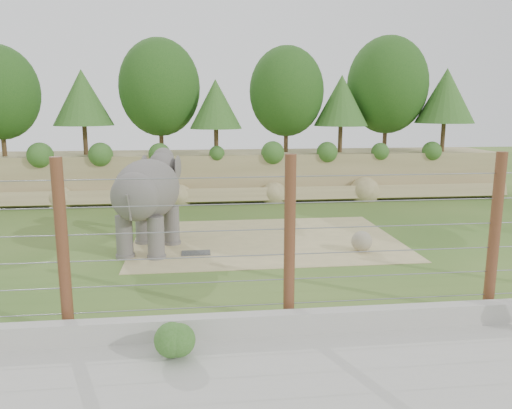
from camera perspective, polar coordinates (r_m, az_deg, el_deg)
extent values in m
plane|color=#31591D|center=(16.28, 0.84, -6.89)|extent=(90.00, 90.00, 0.00)
cube|color=#8D7E50|center=(28.67, -2.60, 3.51)|extent=(30.00, 4.00, 2.50)
cube|color=#8D7E50|center=(26.54, -2.22, 0.94)|extent=(30.00, 1.37, 1.07)
cylinder|color=#3F2B19|center=(29.14, -26.90, 6.66)|extent=(0.24, 0.24, 1.75)
cylinder|color=#3F2B19|center=(28.52, -18.93, 7.00)|extent=(0.24, 0.24, 1.58)
sphere|color=#154114|center=(28.47, -19.20, 11.29)|extent=(3.60, 3.60, 3.60)
cylinder|color=#3F2B19|center=(28.45, -10.78, 7.75)|extent=(0.24, 0.24, 1.92)
sphere|color=#154114|center=(28.43, -10.97, 13.01)|extent=(4.40, 4.40, 4.40)
cylinder|color=#3F2B19|center=(27.23, -4.57, 7.21)|extent=(0.24, 0.24, 1.40)
sphere|color=#154114|center=(27.17, -4.63, 11.21)|extent=(3.20, 3.20, 3.20)
cylinder|color=#3F2B19|center=(28.64, 3.44, 7.84)|extent=(0.24, 0.24, 1.82)
sphere|color=#154114|center=(28.61, 3.50, 12.78)|extent=(4.16, 4.16, 4.16)
cylinder|color=#3F2B19|center=(28.76, 9.60, 7.40)|extent=(0.24, 0.24, 1.50)
sphere|color=#154114|center=(28.70, 9.73, 11.47)|extent=(3.44, 3.44, 3.44)
cylinder|color=#3F2B19|center=(30.65, 14.53, 7.92)|extent=(0.24, 0.24, 2.03)
sphere|color=#154114|center=(30.64, 14.78, 13.06)|extent=(4.64, 4.64, 4.64)
cylinder|color=#3F2B19|center=(30.80, 20.57, 7.22)|extent=(0.24, 0.24, 1.64)
sphere|color=#154114|center=(30.75, 20.86, 11.37)|extent=(3.76, 3.76, 3.76)
cube|color=tan|center=(19.19, 1.13, -4.06)|extent=(10.00, 7.00, 0.02)
cube|color=#262628|center=(17.54, -6.88, -5.52)|extent=(1.00, 0.60, 0.03)
sphere|color=gray|center=(17.96, 11.99, -4.13)|extent=(0.73, 0.73, 0.73)
cube|color=#ADACA2|center=(11.58, 4.21, -13.29)|extent=(26.00, 0.35, 0.50)
cube|color=#ADACA2|center=(9.95, 6.50, -19.26)|extent=(26.00, 4.00, 0.01)
cylinder|color=brown|center=(11.63, -21.22, -4.74)|extent=(0.26, 0.26, 4.00)
cylinder|color=brown|center=(11.45, 3.86, -4.25)|extent=(0.26, 0.26, 4.00)
cylinder|color=brown|center=(13.29, 25.60, -3.17)|extent=(0.26, 0.26, 4.00)
cylinder|color=gray|center=(11.93, 3.76, -11.21)|extent=(20.00, 0.02, 0.02)
cylinder|color=gray|center=(11.71, 3.80, -8.50)|extent=(20.00, 0.02, 0.02)
cylinder|color=gray|center=(11.53, 3.84, -5.69)|extent=(20.00, 0.02, 0.02)
cylinder|color=gray|center=(11.37, 3.88, -2.79)|extent=(20.00, 0.02, 0.02)
cylinder|color=gray|center=(11.24, 3.92, 0.18)|extent=(20.00, 0.02, 0.02)
cylinder|color=gray|center=(11.14, 3.96, 3.21)|extent=(20.00, 0.02, 0.02)
sphere|color=#2F611D|center=(10.62, -8.70, -14.98)|extent=(0.73, 0.73, 0.73)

